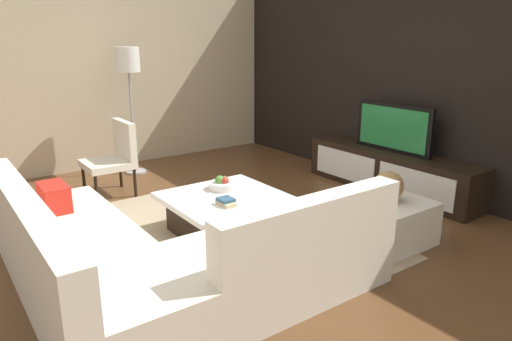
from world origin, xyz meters
TOP-DOWN VIEW (x-y plane):
  - ground_plane at (0.00, 0.00)m, footprint 14.00×14.00m
  - feature_wall_back at (0.00, 2.70)m, footprint 6.40×0.12m
  - side_wall_left at (-3.20, 0.20)m, footprint 0.12×5.20m
  - area_rug at (-0.10, 0.00)m, footprint 2.96×2.41m
  - media_console at (-0.00, 2.40)m, footprint 2.27×0.48m
  - television at (0.00, 2.40)m, footprint 1.05×0.06m
  - sectional_couch at (0.52, -0.87)m, footprint 2.45×2.37m
  - coffee_table at (-0.10, 0.10)m, footprint 1.00×1.05m
  - accent_chair_near at (-1.86, -0.31)m, footprint 0.55×0.53m
  - floor_lamp at (-2.59, 0.21)m, footprint 0.31×0.31m
  - ottoman at (0.92, 1.19)m, footprint 0.70×0.70m
  - fruit_bowl at (-0.28, 0.20)m, footprint 0.28×0.28m
  - decorative_ball at (0.92, 1.19)m, footprint 0.27×0.27m
  - book_stack at (0.12, -0.02)m, footprint 0.19×0.13m

SIDE VIEW (x-z plane):
  - ground_plane at x=0.00m, z-range 0.00..0.00m
  - area_rug at x=-0.10m, z-range 0.00..0.01m
  - ottoman at x=0.92m, z-range 0.00..0.40m
  - coffee_table at x=-0.10m, z-range 0.01..0.39m
  - media_console at x=0.00m, z-range 0.00..0.50m
  - sectional_couch at x=0.52m, z-range -0.12..0.68m
  - book_stack at x=0.12m, z-range 0.38..0.44m
  - fruit_bowl at x=-0.28m, z-range 0.36..0.50m
  - accent_chair_near at x=-1.86m, z-range 0.05..0.92m
  - decorative_ball at x=0.92m, z-range 0.40..0.67m
  - television at x=0.00m, z-range 0.50..1.07m
  - feature_wall_back at x=0.00m, z-range 0.00..2.80m
  - side_wall_left at x=-3.20m, z-range 0.00..2.80m
  - floor_lamp at x=-2.59m, z-range 0.57..2.27m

